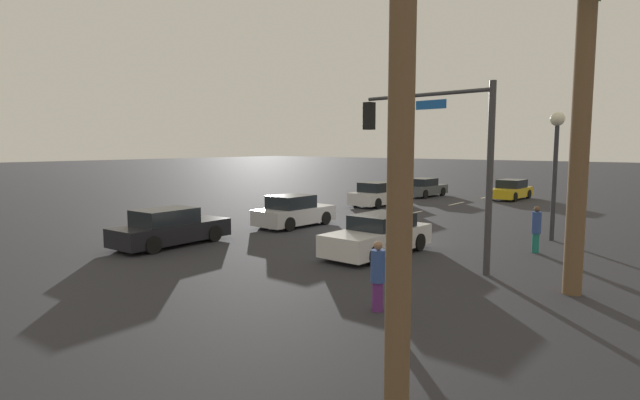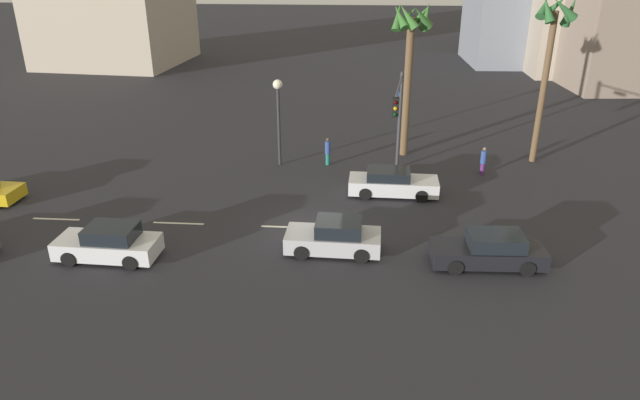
# 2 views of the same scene
# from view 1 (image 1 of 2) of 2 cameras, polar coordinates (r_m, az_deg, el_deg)

# --- Properties ---
(ground_plane) EXTENTS (220.00, 220.00, 0.00)m
(ground_plane) POSITION_cam_1_polar(r_m,az_deg,el_deg) (23.54, 2.66, -3.16)
(ground_plane) COLOR #28282D
(lane_stripe_0) EXTENTS (2.56, 0.14, 0.01)m
(lane_stripe_0) POSITION_cam_1_polar(r_m,az_deg,el_deg) (39.40, 18.33, 0.33)
(lane_stripe_0) COLOR silver
(lane_stripe_0) RESTS_ON ground_plane
(lane_stripe_1) EXTENTS (2.32, 0.14, 0.01)m
(lane_stripe_1) POSITION_cam_1_polar(r_m,az_deg,el_deg) (34.36, 15.11, -0.39)
(lane_stripe_1) COLOR silver
(lane_stripe_1) RESTS_ON ground_plane
(lane_stripe_2) EXTENTS (2.46, 0.14, 0.01)m
(lane_stripe_2) POSITION_cam_1_polar(r_m,az_deg,el_deg) (28.99, 10.29, -1.47)
(lane_stripe_2) COLOR silver
(lane_stripe_2) RESTS_ON ground_plane
(lane_stripe_3) EXTENTS (2.14, 0.14, 0.01)m
(lane_stripe_3) POSITION_cam_1_polar(r_m,az_deg,el_deg) (24.70, 4.65, -2.71)
(lane_stripe_3) COLOR silver
(lane_stripe_3) RESTS_ON ground_plane
(car_0) EXTENTS (4.10, 1.97, 1.48)m
(car_0) POSITION_cam_1_polar(r_m,az_deg,el_deg) (23.99, -2.96, -1.36)
(car_0) COLOR #B7B7BC
(car_0) RESTS_ON ground_plane
(car_1) EXTENTS (4.70, 1.94, 1.40)m
(car_1) POSITION_cam_1_polar(r_m,az_deg,el_deg) (18.00, 6.62, -4.01)
(car_1) COLOR silver
(car_1) RESTS_ON ground_plane
(car_2) EXTENTS (4.38, 2.01, 1.38)m
(car_2) POSITION_cam_1_polar(r_m,az_deg,el_deg) (38.37, 20.65, 1.04)
(car_2) COLOR gold
(car_2) RESTS_ON ground_plane
(car_3) EXTENTS (4.28, 2.00, 1.36)m
(car_3) POSITION_cam_1_polar(r_m,az_deg,el_deg) (38.56, 11.60, 1.33)
(car_3) COLOR #474C51
(car_3) RESTS_ON ground_plane
(car_4) EXTENTS (4.66, 1.97, 1.43)m
(car_4) POSITION_cam_1_polar(r_m,az_deg,el_deg) (20.27, -16.53, -3.07)
(car_4) COLOR black
(car_4) RESTS_ON ground_plane
(car_5) EXTENTS (4.30, 1.98, 1.50)m
(car_5) POSITION_cam_1_polar(r_m,az_deg,el_deg) (32.24, 6.53, 0.57)
(car_5) COLOR silver
(car_5) RESTS_ON ground_plane
(traffic_signal) EXTENTS (0.80, 4.93, 5.67)m
(traffic_signal) POSITION_cam_1_polar(r_m,az_deg,el_deg) (16.36, 13.24, 6.18)
(traffic_signal) COLOR #38383D
(traffic_signal) RESTS_ON ground_plane
(streetlamp) EXTENTS (0.56, 0.56, 5.14)m
(streetlamp) POSITION_cam_1_polar(r_m,az_deg,el_deg) (22.20, 25.02, 5.24)
(streetlamp) COLOR #2D2D33
(streetlamp) RESTS_ON ground_plane
(pedestrian_0) EXTENTS (0.45, 0.45, 1.68)m
(pedestrian_0) POSITION_cam_1_polar(r_m,az_deg,el_deg) (19.60, 23.15, -2.93)
(pedestrian_0) COLOR #1E7266
(pedestrian_0) RESTS_ON ground_plane
(pedestrian_1) EXTENTS (0.44, 0.44, 1.64)m
(pedestrian_1) POSITION_cam_1_polar(r_m,az_deg,el_deg) (11.85, 6.52, -8.34)
(pedestrian_1) COLOR #59266B
(pedestrian_1) RESTS_ON ground_plane
(palm_tree_1) EXTENTS (2.61, 2.56, 9.28)m
(palm_tree_1) POSITION_cam_1_polar(r_m,az_deg,el_deg) (14.65, 27.77, 17.67)
(palm_tree_1) COLOR brown
(palm_tree_1) RESTS_ON ground_plane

